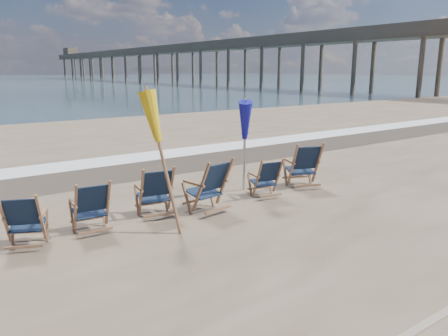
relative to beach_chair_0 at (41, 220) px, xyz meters
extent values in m
cube|color=silver|center=(3.31, 5.88, -0.46)|extent=(200.00, 1.40, 0.01)
cube|color=#42362A|center=(3.31, 4.38, -0.46)|extent=(200.00, 2.60, 0.00)
cylinder|color=#916341|center=(1.92, -0.48, 0.75)|extent=(0.06, 0.06, 2.43)
cone|color=yellow|center=(1.92, -0.48, 1.49)|extent=(0.30, 0.30, 0.85)
cylinder|color=#A5A5AD|center=(4.47, 0.64, 0.62)|extent=(0.06, 0.06, 2.18)
cone|color=#151697|center=(4.47, 0.64, 1.23)|extent=(0.30, 0.30, 0.85)
camera|label=1|loc=(-1.41, -6.83, 2.27)|focal=35.00mm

